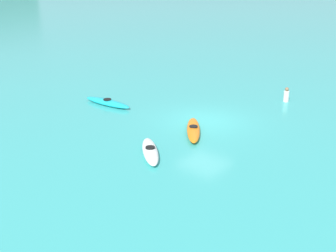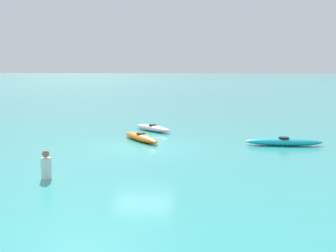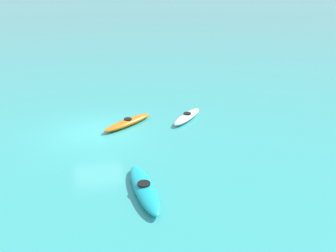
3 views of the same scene
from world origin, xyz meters
name	(u,v)px [view 1 (image 1 of 3)]	position (x,y,z in m)	size (l,w,h in m)	color
ground_plane	(205,121)	(0.00, 0.00, 0.00)	(600.00, 600.00, 0.00)	#38ADA8
kayak_orange	(193,130)	(-1.74, -0.48, 0.16)	(3.00, 2.48, 0.37)	orange
kayak_cyan	(107,102)	(-1.38, 5.96, 0.16)	(0.87, 3.36, 0.37)	#19B7C6
kayak_white	(150,151)	(-5.00, -0.53, 0.16)	(2.46, 2.59, 0.37)	white
person_near_shore	(286,95)	(5.79, -1.80, 0.39)	(0.43, 0.43, 0.88)	silver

